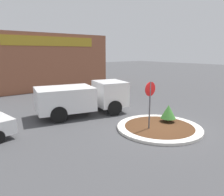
% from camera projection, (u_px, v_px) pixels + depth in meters
% --- Properties ---
extents(ground_plane, '(120.00, 120.00, 0.00)m').
position_uv_depth(ground_plane, '(159.00, 129.00, 11.26)').
color(ground_plane, '#474749').
extents(traffic_island, '(4.32, 4.32, 0.14)m').
position_uv_depth(traffic_island, '(159.00, 128.00, 11.25)').
color(traffic_island, silver).
rests_on(traffic_island, ground_plane).
extents(stop_sign, '(0.70, 0.07, 2.50)m').
position_uv_depth(stop_sign, '(150.00, 97.00, 10.61)').
color(stop_sign, '#4C4C51').
rests_on(stop_sign, ground_plane).
extents(island_shrub, '(0.82, 0.82, 0.94)m').
position_uv_depth(island_shrub, '(168.00, 112.00, 11.86)').
color(island_shrub, brown).
rests_on(island_shrub, traffic_island).
extents(utility_truck, '(5.92, 3.46, 2.01)m').
position_uv_depth(utility_truck, '(82.00, 97.00, 13.63)').
color(utility_truck, white).
rests_on(utility_truck, ground_plane).
extents(storefront_building, '(13.22, 6.07, 5.70)m').
position_uv_depth(storefront_building, '(41.00, 61.00, 24.04)').
color(storefront_building, '#93563D').
rests_on(storefront_building, ground_plane).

